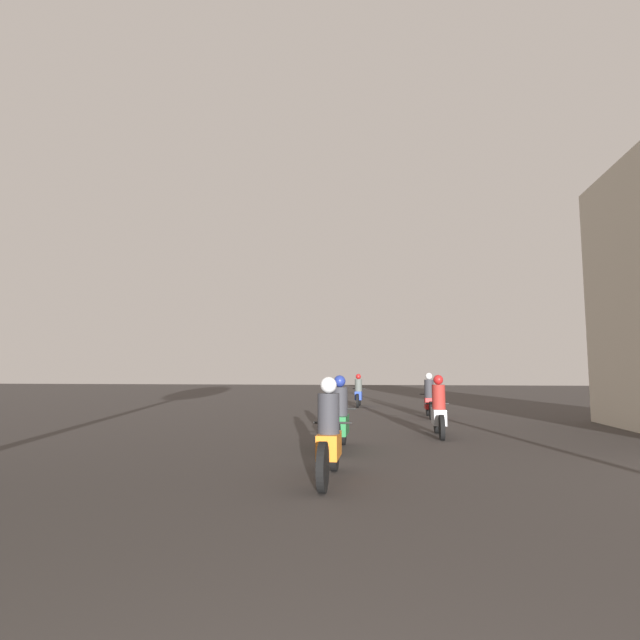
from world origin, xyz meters
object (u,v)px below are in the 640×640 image
motorcycle_red (429,399)px  motorcycle_blue (359,393)px  motorcycle_silver (439,412)px  motorcycle_orange (329,438)px  motorcycle_green (340,420)px

motorcycle_red → motorcycle_blue: (-2.75, 5.12, -0.03)m
motorcycle_silver → motorcycle_red: 5.18m
motorcycle_orange → motorcycle_green: 2.93m
motorcycle_red → motorcycle_orange: bearing=-100.4°
motorcycle_blue → motorcycle_silver: bearing=-81.9°
motorcycle_orange → motorcycle_blue: 15.59m
motorcycle_silver → motorcycle_red: size_ratio=0.94×
motorcycle_orange → motorcycle_silver: bearing=60.7°
motorcycle_green → motorcycle_blue: 12.66m
motorcycle_orange → motorcycle_red: (2.26, 10.47, 0.02)m
motorcycle_orange → motorcycle_silver: (2.08, 5.29, -0.01)m
motorcycle_green → motorcycle_red: size_ratio=0.95×
motorcycle_orange → motorcycle_blue: size_ratio=1.00×
motorcycle_orange → motorcycle_silver: 5.68m
motorcycle_orange → motorcycle_blue: bearing=84.0°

